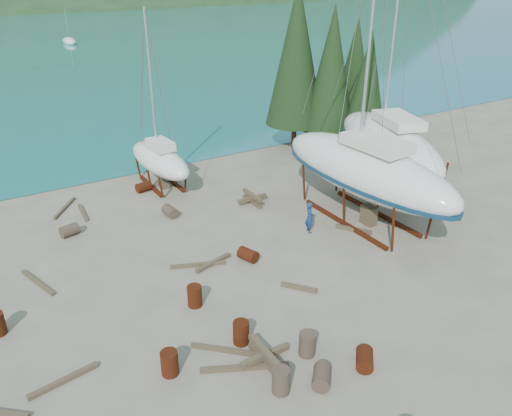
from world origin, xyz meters
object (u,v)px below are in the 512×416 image
large_sailboat_far (389,143)px  small_sailboat_shore (160,159)px  worker (309,217)px  large_sailboat_near (366,169)px

large_sailboat_far → small_sailboat_shore: large_sailboat_far is taller
small_sailboat_shore → worker: 10.35m
small_sailboat_shore → worker: size_ratio=6.26×
large_sailboat_near → worker: (-3.14, 0.38, -2.06)m
large_sailboat_near → small_sailboat_shore: size_ratio=1.75×
large_sailboat_far → worker: 7.82m
large_sailboat_far → worker: bearing=-145.8°
small_sailboat_shore → worker: small_sailboat_shore is taller
large_sailboat_far → small_sailboat_shore: 13.54m
large_sailboat_far → small_sailboat_shore: (-11.32, 7.34, -1.13)m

